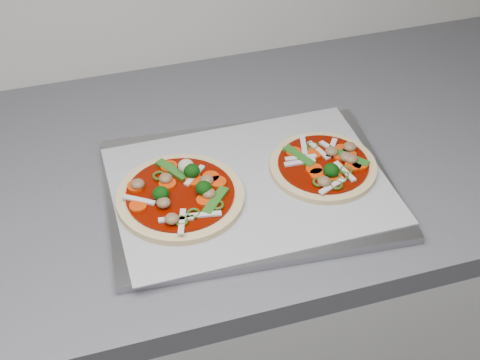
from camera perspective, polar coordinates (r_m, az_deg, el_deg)
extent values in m
cube|color=gray|center=(0.99, 0.84, -0.74)|extent=(0.44, 0.34, 0.01)
cube|color=#A4A4AA|center=(0.98, 0.85, -0.41)|extent=(0.40, 0.29, 0.00)
cylinder|color=tan|center=(0.96, -5.10, -1.44)|extent=(0.25, 0.25, 0.01)
cylinder|color=#6D0D00|center=(0.95, -5.13, -1.15)|extent=(0.21, 0.21, 0.00)
ellipsoid|color=#C0BC93|center=(0.98, -4.63, 1.18)|extent=(0.03, 0.03, 0.02)
ellipsoid|color=brown|center=(0.93, -6.55, -1.93)|extent=(0.03, 0.03, 0.01)
cube|color=#30631C|center=(0.99, -5.83, 0.87)|extent=(0.04, 0.06, 0.00)
cube|color=beige|center=(0.91, -5.48, -3.33)|extent=(0.05, 0.02, 0.00)
cylinder|color=#FE3E00|center=(0.97, -8.89, -0.52)|extent=(0.03, 0.03, 0.00)
cube|color=beige|center=(0.91, -3.10, -2.98)|extent=(0.05, 0.02, 0.00)
cube|color=#30631C|center=(0.93, -2.10, -1.77)|extent=(0.05, 0.05, 0.00)
cylinder|color=#FE3E00|center=(1.00, -6.07, 1.14)|extent=(0.04, 0.04, 0.00)
cube|color=beige|center=(0.91, -4.98, -3.57)|extent=(0.02, 0.05, 0.00)
cube|color=beige|center=(0.95, -8.61, -1.70)|extent=(0.04, 0.03, 0.00)
cylinder|color=#FE3E00|center=(0.97, -6.21, -0.31)|extent=(0.04, 0.04, 0.00)
cylinder|color=#FE3E00|center=(0.97, -2.52, 0.25)|extent=(0.03, 0.03, 0.00)
torus|color=#30440F|center=(0.98, -6.92, 0.36)|extent=(0.02, 0.02, 0.00)
ellipsoid|color=brown|center=(0.96, -8.72, -0.35)|extent=(0.03, 0.03, 0.01)
torus|color=#30440F|center=(0.92, -3.98, -2.86)|extent=(0.03, 0.03, 0.00)
ellipsoid|color=#0A3E09|center=(0.94, -6.79, -1.16)|extent=(0.03, 0.03, 0.02)
torus|color=#30440F|center=(0.91, -5.02, -3.48)|extent=(0.03, 0.03, 0.00)
ellipsoid|color=brown|center=(0.97, -6.37, 0.14)|extent=(0.03, 0.03, 0.01)
ellipsoid|color=brown|center=(0.91, -5.84, -3.31)|extent=(0.03, 0.03, 0.01)
ellipsoid|color=brown|center=(0.94, -2.68, -1.14)|extent=(0.03, 0.03, 0.01)
cylinder|color=#FE3E00|center=(0.94, -8.69, -2.19)|extent=(0.03, 0.03, 0.00)
torus|color=#30440F|center=(0.93, -1.97, -2.14)|extent=(0.03, 0.03, 0.00)
ellipsoid|color=#0A3E09|center=(0.94, -3.13, -0.69)|extent=(0.03, 0.03, 0.02)
cylinder|color=#FE3E00|center=(0.94, -3.00, -1.72)|extent=(0.03, 0.03, 0.00)
cylinder|color=#FE3E00|center=(0.96, -1.91, -0.18)|extent=(0.03, 0.03, 0.00)
ellipsoid|color=#0A3E09|center=(0.97, -4.14, 0.78)|extent=(0.03, 0.03, 0.02)
ellipsoid|color=brown|center=(0.96, -2.86, -0.01)|extent=(0.03, 0.03, 0.01)
cube|color=beige|center=(0.98, -3.90, 0.39)|extent=(0.04, 0.04, 0.00)
cylinder|color=#FE3E00|center=(0.97, -3.96, -0.02)|extent=(0.03, 0.03, 0.00)
torus|color=#30440F|center=(0.99, -6.10, 1.13)|extent=(0.02, 0.02, 0.00)
cylinder|color=tan|center=(1.01, 7.09, 1.15)|extent=(0.20, 0.20, 0.01)
cylinder|color=#6D0D00|center=(1.01, 7.12, 1.40)|extent=(0.17, 0.17, 0.00)
torus|color=#30440F|center=(1.03, 6.18, 2.88)|extent=(0.03, 0.03, 0.00)
ellipsoid|color=brown|center=(0.97, 7.20, -0.12)|extent=(0.02, 0.02, 0.01)
cube|color=beige|center=(1.04, 5.44, 3.00)|extent=(0.02, 0.05, 0.00)
cylinder|color=#FE3E00|center=(1.01, 10.19, 1.33)|extent=(0.04, 0.04, 0.00)
cylinder|color=#FE3E00|center=(0.99, 6.34, 0.92)|extent=(0.03, 0.03, 0.00)
cylinder|color=#FE3E00|center=(1.03, 8.74, 2.56)|extent=(0.03, 0.03, 0.00)
cube|color=beige|center=(0.97, 7.90, -0.50)|extent=(0.05, 0.03, 0.00)
torus|color=#30440F|center=(0.97, 6.78, -0.18)|extent=(0.02, 0.02, 0.00)
cylinder|color=#FE3E00|center=(1.01, 9.62, 1.24)|extent=(0.03, 0.03, 0.00)
ellipsoid|color=brown|center=(1.02, 7.84, 2.44)|extent=(0.03, 0.03, 0.01)
cylinder|color=#FE3E00|center=(1.02, 6.45, 2.32)|extent=(0.04, 0.04, 0.00)
cube|color=beige|center=(1.03, 6.73, 2.53)|extent=(0.02, 0.05, 0.00)
cylinder|color=#FE3E00|center=(1.03, 9.22, 2.17)|extent=(0.03, 0.03, 0.00)
cube|color=beige|center=(1.03, 7.88, 2.62)|extent=(0.03, 0.05, 0.00)
cylinder|color=#FE3E00|center=(0.99, 6.68, 0.48)|extent=(0.04, 0.04, 0.00)
cube|color=beige|center=(1.03, 7.82, 2.71)|extent=(0.03, 0.04, 0.00)
ellipsoid|color=#0A3E09|center=(0.98, 7.78, 0.82)|extent=(0.02, 0.02, 0.02)
ellipsoid|color=brown|center=(1.01, 9.46, 1.80)|extent=(0.03, 0.03, 0.01)
torus|color=#30440F|center=(1.00, 9.04, 0.81)|extent=(0.03, 0.03, 0.00)
cube|color=beige|center=(1.00, 5.13, 1.50)|extent=(0.05, 0.01, 0.00)
cylinder|color=#FE3E00|center=(1.02, 8.62, 2.07)|extent=(0.04, 0.04, 0.00)
cube|color=beige|center=(0.99, 8.93, 0.73)|extent=(0.02, 0.05, 0.00)
ellipsoid|color=brown|center=(1.02, 9.06, 1.96)|extent=(0.03, 0.03, 0.01)
cylinder|color=#FE3E00|center=(1.02, 4.66, 2.35)|extent=(0.03, 0.03, 0.00)
torus|color=#30440F|center=(0.99, 8.76, 0.36)|extent=(0.02, 0.02, 0.00)
cube|color=#30631C|center=(1.02, 9.41, 1.86)|extent=(0.05, 0.05, 0.00)
cube|color=#30631C|center=(1.01, 5.05, 2.03)|extent=(0.04, 0.06, 0.00)
cylinder|color=#FE3E00|center=(0.98, 8.04, 0.20)|extent=(0.03, 0.03, 0.00)
ellipsoid|color=brown|center=(1.04, 9.34, 2.81)|extent=(0.03, 0.03, 0.01)
cube|color=beige|center=(1.01, 5.21, 1.90)|extent=(0.05, 0.01, 0.00)
torus|color=#30440F|center=(0.97, 8.21, -0.42)|extent=(0.03, 0.03, 0.00)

